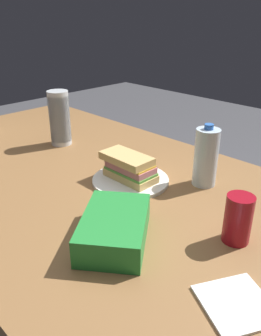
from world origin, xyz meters
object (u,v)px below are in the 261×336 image
Objects in this scene: paper_plate at (131,180)px; water_bottle_spare at (206,157)px; chip_bag at (115,228)px; sandwich at (129,167)px; soda_can_red at (238,219)px; plastic_cup_stack at (60,118)px; dining_table at (96,201)px.

water_bottle_spare is at bearing -137.77° from paper_plate.
chip_bag reaches higher than paper_plate.
soda_can_red reaches higher than sandwich.
plastic_cup_stack is at bearing -5.25° from soda_can_red.
dining_table is 0.15m from paper_plate.
water_bottle_spare is at bearing -41.05° from soda_can_red.
dining_table is at bearing 36.37° from sandwich.
water_bottle_spare is at bearing -35.02° from chip_bag.
soda_can_red is at bearing 174.74° from paper_plate.
paper_plate is 2.04× the size of soda_can_red.
dining_table is 7.53× the size of paper_plate.
chip_bag is (0.21, 0.21, -0.03)m from soda_can_red.
dining_table is 15.33× the size of soda_can_red.
chip_bag is 0.71m from plastic_cup_stack.
plastic_cup_stack is (0.64, -0.29, 0.08)m from chip_bag.
plastic_cup_stack is at bearing -17.60° from dining_table.
sandwich reaches higher than dining_table.
soda_can_red is 0.85m from plastic_cup_stack.
chip_bag is at bearing 149.10° from dining_table.
dining_table is at bearing 3.95° from soda_can_red.
plastic_cup_stack reaches higher than paper_plate.
soda_can_red is 0.30m from water_bottle_spare.
chip_bag is at bearing 128.93° from sandwich.
paper_plate is at bearing 174.76° from plastic_cup_stack.
dining_table is at bearing 40.14° from water_bottle_spare.
water_bottle_spare reaches higher than paper_plate.
dining_table is 10.26× the size of sandwich.
soda_can_red is (-0.40, 0.03, 0.01)m from sandwich.
dining_table is 0.42m from plastic_cup_stack.
soda_can_red is 0.61× the size of water_bottle_spare.
sandwich is 0.79× the size of chip_bag.
paper_plate is at bearing -143.96° from dining_table.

